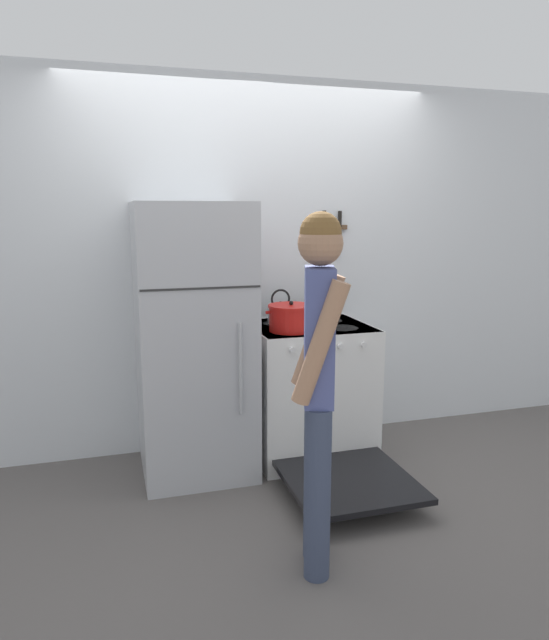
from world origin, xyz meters
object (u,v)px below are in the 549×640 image
object	(u,v)px
stove_range	(311,392)
tea_kettle	(281,313)
utensil_jar	(329,311)
refrigerator	(194,340)
dutch_oven_pot	(291,318)
person	(319,374)

from	to	relation	value
stove_range	tea_kettle	world-z (taller)	tea_kettle
utensil_jar	tea_kettle	bearing A→B (deg)	-178.97
stove_range	refrigerator	bearing A→B (deg)	178.64
refrigerator	dutch_oven_pot	size ratio (longest dim) A/B	5.14
utensil_jar	person	bearing A→B (deg)	-113.62
utensil_jar	person	distance (m)	1.50
stove_range	utensil_jar	size ratio (longest dim) A/B	5.41
stove_range	utensil_jar	world-z (taller)	utensil_jar
dutch_oven_pot	tea_kettle	world-z (taller)	tea_kettle
refrigerator	stove_range	size ratio (longest dim) A/B	1.23
dutch_oven_pot	utensil_jar	bearing A→B (deg)	36.58
dutch_oven_pot	tea_kettle	xyz separation A→B (m)	(0.01, 0.27, -0.01)
refrigerator	tea_kettle	distance (m)	0.65
tea_kettle	utensil_jar	size ratio (longest dim) A/B	0.91
dutch_oven_pot	person	distance (m)	1.12
dutch_oven_pot	tea_kettle	size ratio (longest dim) A/B	1.42
tea_kettle	person	size ratio (longest dim) A/B	0.14
dutch_oven_pot	person	xyz separation A→B (m)	(-0.23, -1.10, -0.04)
tea_kettle	utensil_jar	xyz separation A→B (m)	(0.36, 0.01, -0.01)
person	stove_range	bearing A→B (deg)	-0.54
tea_kettle	person	bearing A→B (deg)	-100.09
dutch_oven_pot	person	size ratio (longest dim) A/B	0.20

